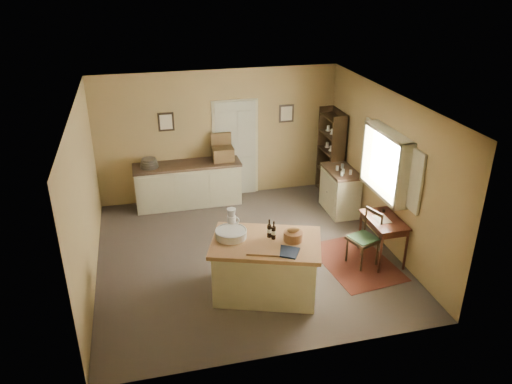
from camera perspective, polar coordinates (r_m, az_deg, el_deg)
ground at (r=8.74m, az=-1.18°, el=-7.07°), size 5.00×5.00×0.00m
wall_back at (r=10.40m, az=-4.30°, el=6.48°), size 5.00×0.10×2.70m
wall_front at (r=5.98m, az=4.06°, el=-8.46°), size 5.00×0.10×2.70m
wall_left at (r=8.00m, az=-19.02°, el=-0.76°), size 0.10×5.00×2.70m
wall_right at (r=8.94m, az=14.59°, el=2.56°), size 0.10×5.00×2.70m
ceiling at (r=7.66m, az=-1.36°, el=10.31°), size 5.00×5.00×0.00m
door at (r=10.53m, az=-2.34°, el=5.07°), size 0.97×0.06×2.11m
framed_prints at (r=10.30m, az=-3.24°, el=8.49°), size 2.82×0.02×0.38m
window at (r=8.67m, az=14.88°, el=3.24°), size 0.25×1.99×1.12m
work_island at (r=7.56m, az=1.06°, el=-8.40°), size 1.85×1.51×1.20m
sideboard at (r=10.35m, az=-7.72°, el=1.06°), size 2.17×0.61×1.18m
rug at (r=8.69m, az=11.30°, el=-7.82°), size 1.28×1.72×0.01m
writing_desk at (r=8.54m, az=14.42°, el=-3.59°), size 0.53×0.86×0.82m
desk_chair at (r=8.44m, az=12.15°, el=-5.31°), size 0.55×0.55×0.92m
right_cabinet at (r=10.11m, az=9.57°, el=0.20°), size 0.54×0.96×0.99m
shelving_unit at (r=10.71m, az=8.76°, el=4.38°), size 0.31×0.83×1.85m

